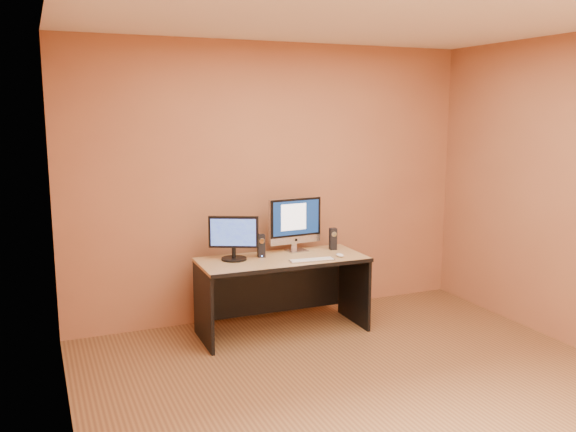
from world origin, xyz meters
The scene contains 12 objects.
floor centered at (0.00, 0.00, 0.00)m, with size 4.00×4.00×0.00m, color brown.
walls centered at (0.00, 0.00, 1.30)m, with size 4.00×4.00×2.60m, color #A26541, non-canonical shape.
ceiling centered at (0.00, 0.00, 2.60)m, with size 4.00×4.00×0.00m, color white.
desk centered at (-0.14, 1.47, 0.34)m, with size 1.48×0.65×0.68m, color tan, non-canonical shape.
imac centered at (0.09, 1.67, 0.94)m, with size 0.53×0.19×0.51m, color #B3B3B7, non-canonical shape.
second_monitor centered at (-0.55, 1.58, 0.88)m, with size 0.44×0.22×0.39m, color black, non-canonical shape.
speaker_left centered at (-0.29, 1.59, 0.78)m, with size 0.06×0.07×0.20m, color black, non-canonical shape.
speaker_right centered at (0.43, 1.60, 0.78)m, with size 0.06×0.07×0.20m, color black, non-canonical shape.
keyboard centered at (0.06, 1.27, 0.69)m, with size 0.40×0.11×0.02m, color #B4B5B9.
mouse centered at (0.35, 1.31, 0.70)m, with size 0.05×0.09×0.03m, color white.
cable_a centered at (0.13, 1.73, 0.69)m, with size 0.01×0.01×0.20m, color black.
cable_b centered at (0.13, 1.73, 0.69)m, with size 0.01×0.01×0.17m, color black.
Camera 1 is at (-2.14, -3.38, 1.97)m, focal length 38.00 mm.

